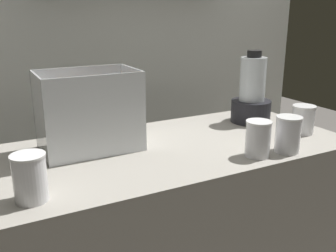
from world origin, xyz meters
name	(u,v)px	position (x,y,z in m)	size (l,w,h in m)	color
counter	(168,249)	(0.00, 0.00, 0.45)	(1.40, 0.64, 0.90)	#9E998E
back_wall_unit	(100,36)	(0.00, 0.77, 1.26)	(2.60, 0.24, 2.50)	silver
carrot_display_bin	(90,125)	(-0.26, 0.11, 0.99)	(0.35, 0.22, 0.29)	white
blender_pitcher	(252,96)	(0.49, 0.12, 1.02)	(0.18, 0.18, 0.32)	black
juice_cup_pomegranate_far_left	(30,181)	(-0.52, -0.21, 0.96)	(0.09, 0.09, 0.13)	white
juice_cup_mango_left	(258,141)	(0.23, -0.23, 0.96)	(0.09, 0.09, 0.13)	white
juice_cup_pomegranate_middle	(288,136)	(0.35, -0.25, 0.96)	(0.09, 0.09, 0.13)	white
juice_cup_pomegranate_right	(303,121)	(0.57, -0.12, 0.95)	(0.09, 0.09, 0.12)	white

